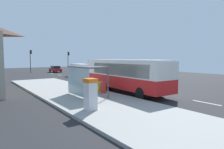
% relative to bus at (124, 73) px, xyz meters
% --- Properties ---
extents(ground_plane, '(56.00, 92.00, 0.04)m').
position_rel_bus_xyz_m(ground_plane, '(1.71, 12.55, -1.86)').
color(ground_plane, '#262628').
extents(sidewalk_platform, '(6.20, 30.00, 0.18)m').
position_rel_bus_xyz_m(sidewalk_platform, '(-4.69, 0.55, -1.75)').
color(sidewalk_platform, '#999993').
rests_on(sidewalk_platform, ground).
extents(lane_stripe_seg_0, '(0.16, 2.20, 0.01)m').
position_rel_bus_xyz_m(lane_stripe_seg_0, '(1.96, -7.45, -1.84)').
color(lane_stripe_seg_0, silver).
rests_on(lane_stripe_seg_0, ground).
extents(lane_stripe_seg_1, '(0.16, 2.20, 0.01)m').
position_rel_bus_xyz_m(lane_stripe_seg_1, '(1.96, -2.45, -1.84)').
color(lane_stripe_seg_1, silver).
rests_on(lane_stripe_seg_1, ground).
extents(lane_stripe_seg_2, '(0.16, 2.20, 0.01)m').
position_rel_bus_xyz_m(lane_stripe_seg_2, '(1.96, 2.55, -1.84)').
color(lane_stripe_seg_2, silver).
rests_on(lane_stripe_seg_2, ground).
extents(lane_stripe_seg_3, '(0.16, 2.20, 0.01)m').
position_rel_bus_xyz_m(lane_stripe_seg_3, '(1.96, 7.55, -1.84)').
color(lane_stripe_seg_3, silver).
rests_on(lane_stripe_seg_3, ground).
extents(lane_stripe_seg_4, '(0.16, 2.20, 0.01)m').
position_rel_bus_xyz_m(lane_stripe_seg_4, '(1.96, 12.55, -1.84)').
color(lane_stripe_seg_4, silver).
rests_on(lane_stripe_seg_4, ground).
extents(lane_stripe_seg_5, '(0.16, 2.20, 0.01)m').
position_rel_bus_xyz_m(lane_stripe_seg_5, '(1.96, 17.55, -1.84)').
color(lane_stripe_seg_5, silver).
rests_on(lane_stripe_seg_5, ground).
extents(lane_stripe_seg_6, '(0.16, 2.20, 0.01)m').
position_rel_bus_xyz_m(lane_stripe_seg_6, '(1.96, 22.55, -1.84)').
color(lane_stripe_seg_6, silver).
rests_on(lane_stripe_seg_6, ground).
extents(lane_stripe_seg_7, '(0.16, 2.20, 0.01)m').
position_rel_bus_xyz_m(lane_stripe_seg_7, '(1.96, 27.55, -1.84)').
color(lane_stripe_seg_7, silver).
rests_on(lane_stripe_seg_7, ground).
extents(bus, '(2.81, 11.07, 3.21)m').
position_rel_bus_xyz_m(bus, '(0.00, 0.00, 0.00)').
color(bus, red).
rests_on(bus, ground).
extents(white_van, '(2.18, 5.27, 2.30)m').
position_rel_bus_xyz_m(white_van, '(3.91, 17.13, -0.50)').
color(white_van, white).
rests_on(white_van, ground).
extents(sedan_near, '(1.96, 4.46, 1.52)m').
position_rel_bus_xyz_m(sedan_near, '(4.01, 30.77, -1.05)').
color(sedan_near, '#A51919').
rests_on(sedan_near, ground).
extents(ticket_machine, '(0.66, 0.76, 1.94)m').
position_rel_bus_xyz_m(ticket_machine, '(-6.40, -4.64, -0.67)').
color(ticket_machine, silver).
rests_on(ticket_machine, sidewalk_platform).
extents(recycling_bin_red, '(0.52, 0.52, 0.95)m').
position_rel_bus_xyz_m(recycling_bin_red, '(-2.49, -0.16, -1.19)').
color(recycling_bin_red, red).
rests_on(recycling_bin_red, sidewalk_platform).
extents(recycling_bin_yellow, '(0.52, 0.52, 0.95)m').
position_rel_bus_xyz_m(recycling_bin_yellow, '(-2.49, 0.54, -1.19)').
color(recycling_bin_yellow, yellow).
rests_on(recycling_bin_yellow, sidewalk_platform).
extents(recycling_bin_green, '(0.52, 0.52, 0.95)m').
position_rel_bus_xyz_m(recycling_bin_green, '(-2.49, 1.24, -1.19)').
color(recycling_bin_green, green).
rests_on(recycling_bin_green, sidewalk_platform).
extents(recycling_bin_blue, '(0.52, 0.52, 0.95)m').
position_rel_bus_xyz_m(recycling_bin_blue, '(-2.49, 1.94, -1.19)').
color(recycling_bin_blue, blue).
rests_on(recycling_bin_blue, sidewalk_platform).
extents(traffic_light_near_side, '(0.49, 0.28, 4.95)m').
position_rel_bus_xyz_m(traffic_light_near_side, '(7.21, 30.41, 1.45)').
color(traffic_light_near_side, '#2D2D2D').
rests_on(traffic_light_near_side, ground).
extents(traffic_light_far_side, '(0.49, 0.28, 5.20)m').
position_rel_bus_xyz_m(traffic_light_far_side, '(-1.39, 31.21, 1.60)').
color(traffic_light_far_side, '#2D2D2D').
rests_on(traffic_light_far_side, ground).
extents(bus_shelter, '(1.80, 4.00, 2.50)m').
position_rel_bus_xyz_m(bus_shelter, '(-4.70, -0.47, 0.25)').
color(bus_shelter, '#4C4C51').
rests_on(bus_shelter, sidewalk_platform).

